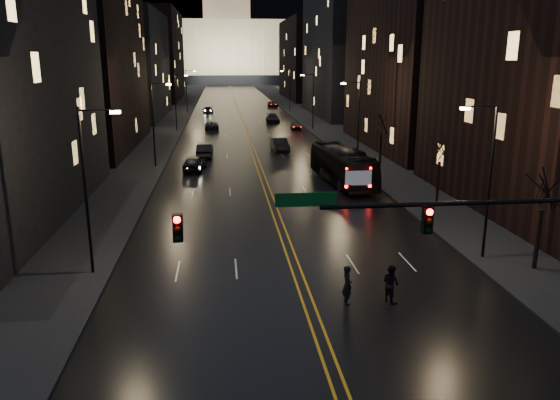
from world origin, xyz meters
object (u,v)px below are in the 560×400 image
object	(u,v)px
receding_car_a	(280,145)
pedestrian_a	(347,285)
oncoming_car_b	(205,151)
oncoming_car_a	(194,163)
traffic_signal	(489,231)
bus	(342,166)
pedestrian_b	(391,284)

from	to	relation	value
receding_car_a	pedestrian_a	xyz separation A→B (m)	(-1.49, -43.90, 0.13)
receding_car_a	pedestrian_a	bearing A→B (deg)	-95.93
oncoming_car_b	pedestrian_a	size ratio (longest dim) A/B	2.58
oncoming_car_a	receding_car_a	size ratio (longest dim) A/B	0.94
traffic_signal	bus	size ratio (longest dim) A/B	1.44
pedestrian_b	oncoming_car_b	bearing A→B (deg)	-12.21
traffic_signal	bus	bearing A→B (deg)	87.60
traffic_signal	pedestrian_b	world-z (taller)	traffic_signal
oncoming_car_a	pedestrian_b	distance (m)	34.43
pedestrian_a	oncoming_car_b	bearing A→B (deg)	4.65
pedestrian_b	oncoming_car_a	bearing A→B (deg)	-7.76
oncoming_car_b	oncoming_car_a	bearing A→B (deg)	85.66
oncoming_car_a	pedestrian_b	bearing A→B (deg)	116.08
bus	oncoming_car_b	xyz separation A→B (m)	(-13.10, 15.14, -0.85)
oncoming_car_b	pedestrian_b	size ratio (longest dim) A/B	2.65
pedestrian_b	pedestrian_a	bearing A→B (deg)	64.14
oncoming_car_a	receding_car_a	distance (m)	15.04
pedestrian_a	bus	bearing A→B (deg)	-18.07
bus	pedestrian_a	bearing A→B (deg)	-108.23
bus	receding_car_a	distance (m)	18.91
pedestrian_b	receding_car_a	bearing A→B (deg)	-25.05
oncoming_car_a	oncoming_car_b	size ratio (longest dim) A/B	0.95
oncoming_car_b	receding_car_a	size ratio (longest dim) A/B	0.99
bus	oncoming_car_a	distance (m)	15.78
receding_car_a	bus	bearing A→B (deg)	-82.15
oncoming_car_b	receding_car_a	world-z (taller)	receding_car_a
pedestrian_a	pedestrian_b	world-z (taller)	pedestrian_a
bus	oncoming_car_a	world-z (taller)	bus
traffic_signal	oncoming_car_a	world-z (taller)	traffic_signal
bus	pedestrian_b	xyz separation A→B (m)	(-3.25, -25.41, -0.73)
receding_car_a	pedestrian_a	size ratio (longest dim) A/B	2.61
oncoming_car_a	pedestrian_a	size ratio (longest dim) A/B	2.46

